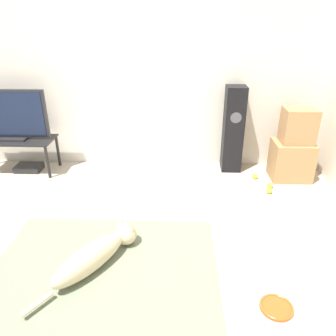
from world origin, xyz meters
TOP-DOWN VIEW (x-y plane):
  - ground_plane at (0.00, 0.00)m, footprint 12.00×12.00m
  - wall_back at (0.00, 2.10)m, footprint 8.00×0.06m
  - area_rug at (0.19, 0.03)m, footprint 1.77×1.29m
  - dog at (0.14, 0.05)m, footprint 0.67×0.93m
  - frisbee at (1.45, -0.34)m, footprint 0.23×0.23m
  - cardboard_box_lower at (2.12, 1.68)m, footprint 0.46×0.37m
  - cardboard_box_upper at (2.14, 1.68)m, footprint 0.36×0.29m
  - floor_speaker at (1.44, 1.90)m, footprint 0.24×0.24m
  - tv_stand at (-1.25, 1.76)m, footprint 0.94×0.43m
  - tv at (-1.25, 1.76)m, footprint 0.89×0.20m
  - tennis_ball_by_boxes at (1.70, 1.63)m, footprint 0.07×0.07m
  - tennis_ball_near_speaker at (1.83, 1.40)m, footprint 0.07×0.07m
  - tennis_ball_loose_on_carpet at (1.79, 1.27)m, footprint 0.07×0.07m
  - game_console at (-1.15, 1.77)m, footprint 0.32×0.22m

SIDE VIEW (x-z plane):
  - ground_plane at x=0.00m, z-range 0.00..0.00m
  - area_rug at x=0.19m, z-range 0.00..0.01m
  - frisbee at x=1.45m, z-range 0.00..0.03m
  - tennis_ball_by_boxes at x=1.70m, z-range 0.00..0.07m
  - tennis_ball_near_speaker at x=1.83m, z-range 0.00..0.07m
  - tennis_ball_loose_on_carpet at x=1.79m, z-range 0.00..0.07m
  - game_console at x=-1.15m, z-range 0.00..0.08m
  - dog at x=0.14m, z-range -0.01..0.24m
  - cardboard_box_lower at x=2.12m, z-range 0.00..0.46m
  - tv_stand at x=-1.25m, z-range 0.16..0.59m
  - floor_speaker at x=1.44m, z-range 0.00..1.07m
  - cardboard_box_upper at x=2.14m, z-range 0.46..0.86m
  - tv at x=-1.25m, z-range 0.42..1.03m
  - wall_back at x=0.00m, z-range 0.00..2.55m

